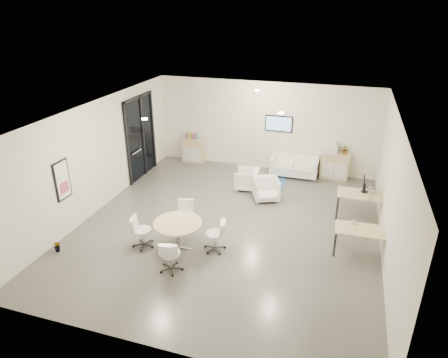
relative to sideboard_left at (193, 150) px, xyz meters
name	(u,v)px	position (x,y,z in m)	size (l,w,h in m)	color
room_shell	(229,173)	(2.72, -4.26, 1.13)	(9.60, 10.60, 4.80)	#514F49
glass_door	(141,135)	(-1.23, -1.75, 1.04)	(0.09, 1.90, 2.85)	black
artwork	(62,180)	(-1.25, -5.86, 1.08)	(0.05, 0.54, 1.04)	black
wall_tv	(279,124)	(3.22, 0.20, 1.28)	(0.98, 0.06, 0.58)	black
ceiling_spots	(231,106)	(2.52, -3.43, 2.71)	(3.14, 4.14, 0.03)	#FFEAC6
sideboard_left	(193,150)	(0.00, 0.00, 0.00)	(0.83, 0.43, 0.93)	tan
sideboard_right	(335,166)	(5.30, -0.02, 0.01)	(0.96, 0.46, 0.96)	tan
books	(192,136)	(-0.04, 0.00, 0.58)	(0.48, 0.14, 0.22)	red
printer	(330,147)	(5.07, -0.01, 0.66)	(0.54, 0.47, 0.36)	white
loveseat	(294,167)	(3.93, -0.18, -0.13)	(1.66, 0.84, 0.62)	white
blue_rug	(262,182)	(2.96, -1.09, -0.46)	(1.57, 1.05, 0.01)	navy
armchair_left	(247,178)	(2.59, -1.76, -0.08)	(0.74, 0.70, 0.77)	white
armchair_right	(266,188)	(3.37, -2.36, -0.07)	(0.76, 0.71, 0.78)	white
desk_rear	(364,197)	(6.23, -2.68, 0.22)	(1.47, 0.75, 0.76)	tan
desk_front	(363,232)	(6.22, -4.57, 0.16)	(1.36, 0.71, 0.70)	tan
monitor	(364,184)	(6.19, -2.53, 0.53)	(0.20, 0.50, 0.44)	black
round_table	(178,225)	(1.83, -5.68, 0.19)	(1.22, 1.22, 0.74)	tan
meeting_chairs	(178,234)	(1.83, -5.68, -0.06)	(2.47, 2.47, 0.82)	white
plant_cabinet	(345,150)	(5.59, -0.02, 0.61)	(0.28, 0.31, 0.24)	#3F7F3F
plant_floor	(58,249)	(-0.98, -6.74, -0.39)	(0.18, 0.32, 0.14)	#3F7F3F
cup	(354,222)	(5.98, -4.36, 0.29)	(0.11, 0.09, 0.11)	white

